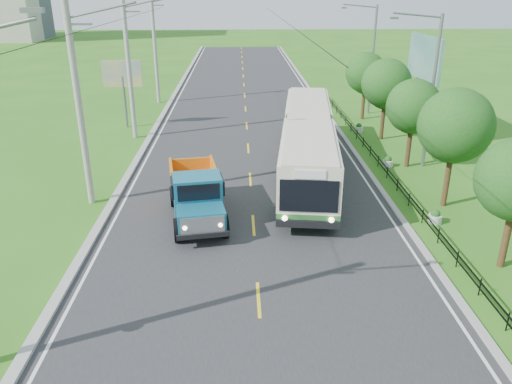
{
  "coord_description": "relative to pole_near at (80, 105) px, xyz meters",
  "views": [
    {
      "loc": [
        -0.62,
        -15.0,
        10.4
      ],
      "look_at": [
        0.1,
        5.52,
        1.9
      ],
      "focal_mm": 35.0,
      "sensor_mm": 36.0,
      "label": 1
    }
  ],
  "objects": [
    {
      "name": "planter_far",
      "position": [
        16.86,
        13.0,
        -4.81
      ],
      "size": [
        0.64,
        0.64,
        0.67
      ],
      "color": "silver",
      "rests_on": "ground"
    },
    {
      "name": "edge_line_right",
      "position": [
        14.91,
        11.0,
        -5.07
      ],
      "size": [
        0.12,
        120.0,
        0.0
      ],
      "primitive_type": "cube",
      "color": "silver",
      "rests_on": "road"
    },
    {
      "name": "edge_line_left",
      "position": [
        1.61,
        11.0,
        -5.07
      ],
      "size": [
        0.12,
        120.0,
        0.0
      ],
      "primitive_type": "cube",
      "color": "silver",
      "rests_on": "road"
    },
    {
      "name": "streetlight_mid",
      "position": [
        18.9,
        5.0,
        -0.19
      ],
      "size": [
        3.02,
        0.2,
        9.07
      ],
      "color": "slate",
      "rests_on": "ground"
    },
    {
      "name": "tree_third",
      "position": [
        18.12,
        -0.86,
        -1.11
      ],
      "size": [
        3.6,
        3.62,
        6.0
      ],
      "color": "#382314",
      "rests_on": "ground"
    },
    {
      "name": "railing_right",
      "position": [
        16.26,
        5.0,
        -4.79
      ],
      "size": [
        0.04,
        40.0,
        0.6
      ],
      "primitive_type": "cube",
      "color": "black",
      "rests_on": "ground"
    },
    {
      "name": "billboard_left",
      "position": [
        -1.24,
        15.0,
        -1.23
      ],
      "size": [
        3.0,
        0.2,
        5.2
      ],
      "color": "slate",
      "rests_on": "ground"
    },
    {
      "name": "planter_near",
      "position": [
        16.86,
        -3.0,
        -4.81
      ],
      "size": [
        0.64,
        0.64,
        0.67
      ],
      "color": "silver",
      "rests_on": "ground"
    },
    {
      "name": "tree_back",
      "position": [
        18.12,
        17.14,
        -1.44
      ],
      "size": [
        3.3,
        3.36,
        5.5
      ],
      "color": "#382314",
      "rests_on": "ground"
    },
    {
      "name": "pole_near",
      "position": [
        0.0,
        0.0,
        0.0
      ],
      "size": [
        3.51,
        0.32,
        10.0
      ],
      "color": "gray",
      "rests_on": "ground"
    },
    {
      "name": "billboard_right",
      "position": [
        20.56,
        11.0,
        0.25
      ],
      "size": [
        0.24,
        6.0,
        7.3
      ],
      "color": "slate",
      "rests_on": "ground"
    },
    {
      "name": "planter_mid",
      "position": [
        16.86,
        5.0,
        -4.81
      ],
      "size": [
        0.64,
        0.64,
        0.67
      ],
      "color": "silver",
      "rests_on": "ground"
    },
    {
      "name": "tree_fifth",
      "position": [
        18.12,
        11.14,
        -1.24
      ],
      "size": [
        3.48,
        3.52,
        5.8
      ],
      "color": "#382314",
      "rests_on": "ground"
    },
    {
      "name": "curb_left",
      "position": [
        1.06,
        11.0,
        -5.02
      ],
      "size": [
        0.4,
        120.0,
        0.15
      ],
      "primitive_type": "cube",
      "color": "#9E9E99",
      "rests_on": "ground"
    },
    {
      "name": "ground",
      "position": [
        8.26,
        -9.0,
        -5.09
      ],
      "size": [
        240.0,
        240.0,
        0.0
      ],
      "primitive_type": "plane",
      "color": "#2E6818",
      "rests_on": "ground"
    },
    {
      "name": "dump_truck",
      "position": [
        5.58,
        -2.21,
        -3.66
      ],
      "size": [
        3.2,
        6.31,
        2.53
      ],
      "rotation": [
        0.0,
        0.0,
        0.16
      ],
      "color": "#15617E",
      "rests_on": "ground"
    },
    {
      "name": "road",
      "position": [
        8.26,
        11.0,
        -5.08
      ],
      "size": [
        14.0,
        120.0,
        0.02
      ],
      "primitive_type": "cube",
      "color": "#28282B",
      "rests_on": "ground"
    },
    {
      "name": "pole_mid",
      "position": [
        0.0,
        12.0,
        0.0
      ],
      "size": [
        3.51,
        0.32,
        10.0
      ],
      "color": "gray",
      "rests_on": "ground"
    },
    {
      "name": "pole_far",
      "position": [
        0.0,
        24.0,
        0.0
      ],
      "size": [
        3.51,
        0.32,
        10.0
      ],
      "color": "gray",
      "rests_on": "ground"
    },
    {
      "name": "centre_dash",
      "position": [
        8.26,
        -9.0,
        -5.07
      ],
      "size": [
        0.12,
        2.2,
        0.0
      ],
      "primitive_type": "cube",
      "color": "yellow",
      "rests_on": "road"
    },
    {
      "name": "curb_right",
      "position": [
        15.41,
        11.0,
        -5.04
      ],
      "size": [
        0.3,
        120.0,
        0.1
      ],
      "primitive_type": "cube",
      "color": "#9E9E99",
      "rests_on": "ground"
    },
    {
      "name": "tree_fourth",
      "position": [
        18.12,
        5.14,
        -1.51
      ],
      "size": [
        3.24,
        3.31,
        5.4
      ],
      "color": "#382314",
      "rests_on": "ground"
    },
    {
      "name": "bus",
      "position": [
        11.68,
        4.12,
        -3.07
      ],
      "size": [
        4.96,
        17.65,
        3.37
      ],
      "rotation": [
        0.0,
        0.0,
        -0.13
      ],
      "color": "#28642B",
      "rests_on": "ground"
    },
    {
      "name": "streetlight_far",
      "position": [
        18.9,
        19.0,
        -0.19
      ],
      "size": [
        3.02,
        0.2,
        9.07
      ],
      "color": "slate",
      "rests_on": "ground"
    }
  ]
}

